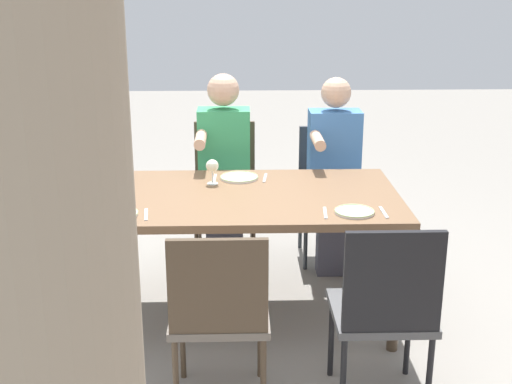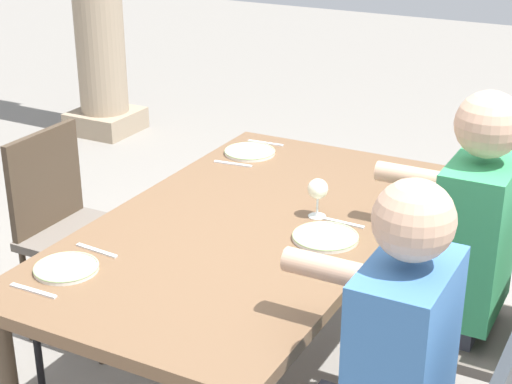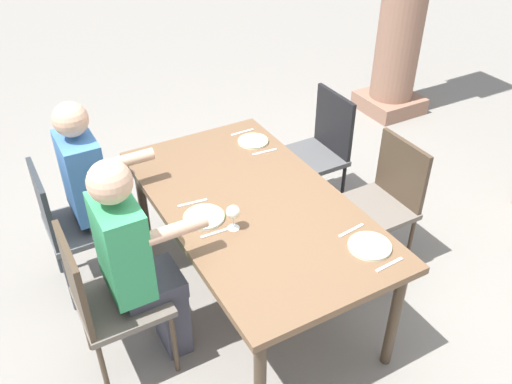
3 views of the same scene
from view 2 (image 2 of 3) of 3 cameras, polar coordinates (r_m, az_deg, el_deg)
name	(u,v)px [view 2 (image 2 of 3)]	position (r m, az deg, el deg)	size (l,w,h in m)	color
dining_table	(247,239)	(2.89, -0.61, -3.30)	(1.77, 0.98, 0.75)	brown
chair_mid_north	(70,220)	(3.52, -12.96, -1.96)	(0.44, 0.44, 0.89)	#6A6158
chair_mid_south	(507,323)	(2.79, 17.33, -8.84)	(0.44, 0.44, 0.94)	#6A6158
diner_man_white	(453,266)	(2.74, 13.72, -5.09)	(0.35, 0.49, 1.30)	#3F3F4C
plate_0	(66,268)	(2.61, -13.25, -5.24)	(0.20, 0.20, 0.02)	white
fork_0	(33,291)	(2.51, -15.45, -6.73)	(0.02, 0.17, 0.01)	silver
spoon_0	(97,250)	(2.71, -11.19, -4.07)	(0.02, 0.17, 0.01)	silver
plate_1	(325,237)	(2.74, 4.89, -3.21)	(0.23, 0.23, 0.02)	white
wine_glass_1	(318,190)	(2.87, 4.39, 0.14)	(0.07, 0.07, 0.15)	white
fork_1	(306,257)	(2.62, 3.58, -4.60)	(0.02, 0.17, 0.01)	silver
spoon_1	(342,222)	(2.87, 6.08, -2.15)	(0.02, 0.17, 0.01)	silver
plate_2	(250,152)	(3.52, -0.44, 2.86)	(0.22, 0.22, 0.02)	white
fork_2	(233,164)	(3.40, -1.64, 2.01)	(0.02, 0.17, 0.01)	silver
spoon_2	(266,143)	(3.64, 0.68, 3.48)	(0.02, 0.17, 0.01)	silver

